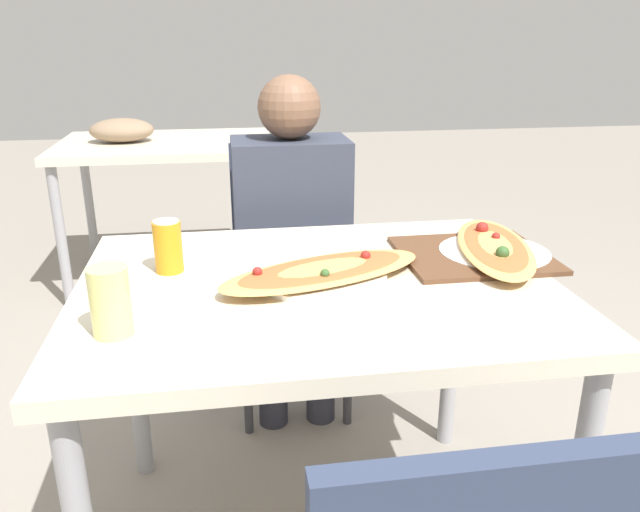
% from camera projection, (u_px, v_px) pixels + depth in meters
% --- Properties ---
extents(dining_table, '(1.08, 0.84, 0.75)m').
position_uv_depth(dining_table, '(317.00, 313.00, 1.45)').
color(dining_table, beige).
rests_on(dining_table, ground_plane).
extents(chair_far_seated, '(0.40, 0.40, 0.92)m').
position_uv_depth(chair_far_seated, '(289.00, 263.00, 2.21)').
color(chair_far_seated, '#2D3851').
rests_on(chair_far_seated, ground_plane).
extents(person_seated, '(0.37, 0.26, 1.17)m').
position_uv_depth(person_seated, '(292.00, 227.00, 2.04)').
color(person_seated, '#2D2D38').
rests_on(person_seated, ground_plane).
extents(pizza_main, '(0.54, 0.35, 0.05)m').
position_uv_depth(pizza_main, '(323.00, 272.00, 1.42)').
color(pizza_main, white).
rests_on(pizza_main, dining_table).
extents(soda_can, '(0.07, 0.07, 0.12)m').
position_uv_depth(soda_can, '(168.00, 246.00, 1.46)').
color(soda_can, orange).
rests_on(soda_can, dining_table).
extents(drink_glass, '(0.08, 0.08, 0.13)m').
position_uv_depth(drink_glass, '(110.00, 301.00, 1.15)').
color(drink_glass, '#E0DB7F').
rests_on(drink_glass, dining_table).
extents(serving_tray, '(0.36, 0.32, 0.01)m').
position_uv_depth(serving_tray, '(473.00, 255.00, 1.57)').
color(serving_tray, brown).
rests_on(serving_tray, dining_table).
extents(pizza_second, '(0.29, 0.51, 0.06)m').
position_uv_depth(pizza_second, '(494.00, 249.00, 1.58)').
color(pizza_second, white).
rests_on(pizza_second, dining_table).
extents(background_table, '(1.10, 0.80, 0.87)m').
position_uv_depth(background_table, '(160.00, 152.00, 3.25)').
color(background_table, beige).
rests_on(background_table, ground_plane).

